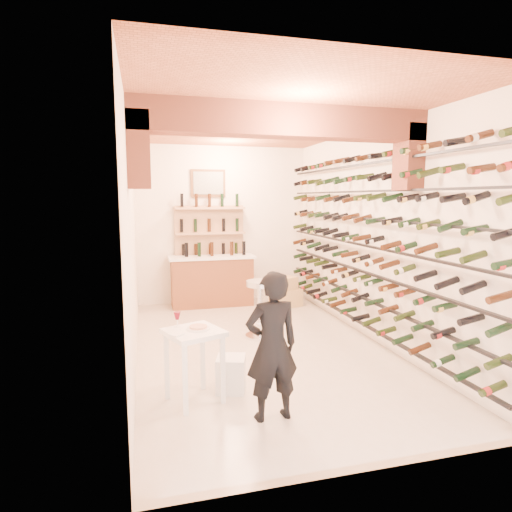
{
  "coord_description": "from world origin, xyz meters",
  "views": [
    {
      "loc": [
        -1.61,
        -5.85,
        2.15
      ],
      "look_at": [
        0.0,
        0.3,
        1.3
      ],
      "focal_mm": 30.41,
      "sensor_mm": 36.0,
      "label": 1
    }
  ],
  "objects_px": {
    "person": "(272,346)",
    "wine_rack": "(360,239)",
    "back_counter": "(212,279)",
    "tasting_table": "(194,343)",
    "crate_lower": "(286,298)",
    "white_stool": "(231,374)",
    "chrome_barstool": "(260,305)"
  },
  "relations": [
    {
      "from": "wine_rack",
      "to": "white_stool",
      "type": "distance_m",
      "value": 2.92
    },
    {
      "from": "back_counter",
      "to": "crate_lower",
      "type": "xyz_separation_m",
      "value": [
        1.41,
        -0.45,
        -0.36
      ]
    },
    {
      "from": "white_stool",
      "to": "chrome_barstool",
      "type": "relative_size",
      "value": 0.44
    },
    {
      "from": "back_counter",
      "to": "chrome_barstool",
      "type": "height_order",
      "value": "back_counter"
    },
    {
      "from": "wine_rack",
      "to": "tasting_table",
      "type": "relative_size",
      "value": 6.01
    },
    {
      "from": "wine_rack",
      "to": "back_counter",
      "type": "bearing_deg",
      "value": 124.66
    },
    {
      "from": "back_counter",
      "to": "chrome_barstool",
      "type": "xyz_separation_m",
      "value": [
        0.41,
        -2.19,
        -0.02
      ]
    },
    {
      "from": "tasting_table",
      "to": "crate_lower",
      "type": "height_order",
      "value": "tasting_table"
    },
    {
      "from": "back_counter",
      "to": "person",
      "type": "relative_size",
      "value": 1.16
    },
    {
      "from": "crate_lower",
      "to": "back_counter",
      "type": "bearing_deg",
      "value": 162.38
    },
    {
      "from": "back_counter",
      "to": "crate_lower",
      "type": "distance_m",
      "value": 1.52
    },
    {
      "from": "back_counter",
      "to": "white_stool",
      "type": "relative_size",
      "value": 4.33
    },
    {
      "from": "tasting_table",
      "to": "chrome_barstool",
      "type": "height_order",
      "value": "tasting_table"
    },
    {
      "from": "person",
      "to": "crate_lower",
      "type": "distance_m",
      "value": 4.51
    },
    {
      "from": "tasting_table",
      "to": "person",
      "type": "relative_size",
      "value": 0.64
    },
    {
      "from": "back_counter",
      "to": "wine_rack",
      "type": "bearing_deg",
      "value": -55.34
    },
    {
      "from": "wine_rack",
      "to": "person",
      "type": "height_order",
      "value": "wine_rack"
    },
    {
      "from": "back_counter",
      "to": "crate_lower",
      "type": "bearing_deg",
      "value": -17.62
    },
    {
      "from": "wine_rack",
      "to": "back_counter",
      "type": "xyz_separation_m",
      "value": [
        -1.83,
        2.65,
        -1.02
      ]
    },
    {
      "from": "tasting_table",
      "to": "white_stool",
      "type": "distance_m",
      "value": 0.63
    },
    {
      "from": "wine_rack",
      "to": "white_stool",
      "type": "xyz_separation_m",
      "value": [
        -2.24,
        -1.29,
        -1.35
      ]
    },
    {
      "from": "tasting_table",
      "to": "chrome_barstool",
      "type": "relative_size",
      "value": 1.07
    },
    {
      "from": "back_counter",
      "to": "tasting_table",
      "type": "height_order",
      "value": "back_counter"
    },
    {
      "from": "white_stool",
      "to": "wine_rack",
      "type": "bearing_deg",
      "value": 30.03
    },
    {
      "from": "white_stool",
      "to": "back_counter",
      "type": "bearing_deg",
      "value": 84.09
    },
    {
      "from": "person",
      "to": "wine_rack",
      "type": "bearing_deg",
      "value": -139.46
    },
    {
      "from": "back_counter",
      "to": "person",
      "type": "height_order",
      "value": "person"
    },
    {
      "from": "wine_rack",
      "to": "white_stool",
      "type": "bearing_deg",
      "value": -149.97
    },
    {
      "from": "back_counter",
      "to": "person",
      "type": "xyz_separation_m",
      "value": [
        -0.14,
        -4.65,
        0.2
      ]
    },
    {
      "from": "tasting_table",
      "to": "white_stool",
      "type": "xyz_separation_m",
      "value": [
        0.43,
        0.14,
        -0.45
      ]
    },
    {
      "from": "white_stool",
      "to": "person",
      "type": "xyz_separation_m",
      "value": [
        0.26,
        -0.7,
        0.54
      ]
    },
    {
      "from": "chrome_barstool",
      "to": "wine_rack",
      "type": "bearing_deg",
      "value": -17.88
    }
  ]
}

